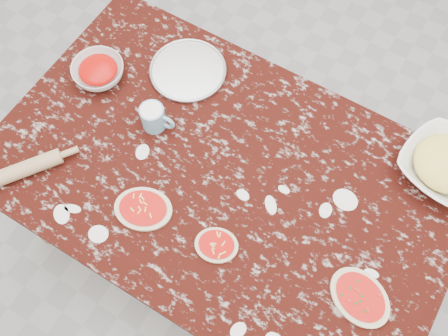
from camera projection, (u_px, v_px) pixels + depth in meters
ground at (224, 239)px, 2.43m from camera, size 4.00×4.00×0.00m
worktable at (224, 184)px, 1.83m from camera, size 1.60×1.00×0.75m
pizza_tray at (188, 71)px, 1.93m from camera, size 0.36×0.36×0.01m
sauce_bowl at (99, 72)px, 1.90m from camera, size 0.20×0.20×0.06m
cheese_bowl at (445, 166)px, 1.73m from camera, size 0.36×0.36×0.07m
flour_mug at (154, 117)px, 1.79m from camera, size 0.13×0.09×0.10m
pizza_left at (143, 209)px, 1.69m from camera, size 0.23×0.21×0.02m
pizza_mid at (216, 245)px, 1.64m from camera, size 0.17×0.16×0.02m
pizza_right at (360, 297)px, 1.57m from camera, size 0.25×0.22×0.02m
rolling_pin at (22, 170)px, 1.73m from camera, size 0.20×0.25×0.05m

